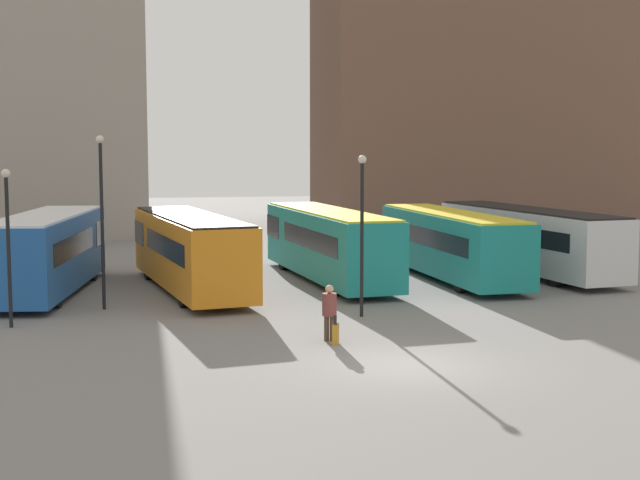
# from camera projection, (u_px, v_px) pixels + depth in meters

# --- Properties ---
(ground_plane) EXTENTS (160.00, 160.00, 0.00)m
(ground_plane) POSITION_uv_depth(u_px,v_px,m) (408.00, 366.00, 23.29)
(ground_plane) COLOR slate
(building_block_right) EXTENTS (24.01, 10.35, 27.56)m
(building_block_right) POSITION_uv_depth(u_px,v_px,m) (485.00, 36.00, 64.80)
(building_block_right) COLOR brown
(building_block_right) RESTS_ON ground_plane
(bus_0) EXTENTS (4.08, 10.88, 3.10)m
(bus_0) POSITION_uv_depth(u_px,v_px,m) (47.00, 250.00, 34.72)
(bus_0) COLOR #1E56A3
(bus_0) RESTS_ON ground_plane
(bus_1) EXTENTS (4.29, 11.79, 3.02)m
(bus_1) POSITION_uv_depth(u_px,v_px,m) (190.00, 249.00, 35.36)
(bus_1) COLOR orange
(bus_1) RESTS_ON ground_plane
(bus_2) EXTENTS (3.58, 12.23, 3.02)m
(bus_2) POSITION_uv_depth(u_px,v_px,m) (328.00, 242.00, 38.15)
(bus_2) COLOR #19847F
(bus_2) RESTS_ON ground_plane
(bus_3) EXTENTS (2.86, 11.92, 2.90)m
(bus_3) POSITION_uv_depth(u_px,v_px,m) (449.00, 242.00, 38.66)
(bus_3) COLOR #19847F
(bus_3) RESTS_ON ground_plane
(bus_4) EXTENTS (4.04, 12.45, 2.94)m
(bus_4) POSITION_uv_depth(u_px,v_px,m) (526.00, 238.00, 40.30)
(bus_4) COLOR silver
(bus_4) RESTS_ON ground_plane
(traveler) EXTENTS (0.55, 0.55, 1.67)m
(traveler) POSITION_uv_depth(u_px,v_px,m) (329.00, 308.00, 26.16)
(traveler) COLOR #4C3828
(traveler) RESTS_ON ground_plane
(suitcase) EXTENTS (0.27, 0.36, 0.87)m
(suitcase) POSITION_uv_depth(u_px,v_px,m) (336.00, 334.00, 25.74)
(suitcase) COLOR #B27A1E
(suitcase) RESTS_ON ground_plane
(lamp_post_0) EXTENTS (0.28, 0.28, 5.02)m
(lamp_post_0) POSITION_uv_depth(u_px,v_px,m) (8.00, 233.00, 27.90)
(lamp_post_0) COLOR black
(lamp_post_0) RESTS_ON ground_plane
(lamp_post_1) EXTENTS (0.28, 0.28, 6.10)m
(lamp_post_1) POSITION_uv_depth(u_px,v_px,m) (102.00, 209.00, 31.02)
(lamp_post_1) COLOR black
(lamp_post_1) RESTS_ON ground_plane
(lamp_post_2) EXTENTS (0.28, 0.28, 5.42)m
(lamp_post_2) POSITION_uv_depth(u_px,v_px,m) (362.00, 222.00, 29.68)
(lamp_post_2) COLOR black
(lamp_post_2) RESTS_ON ground_plane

